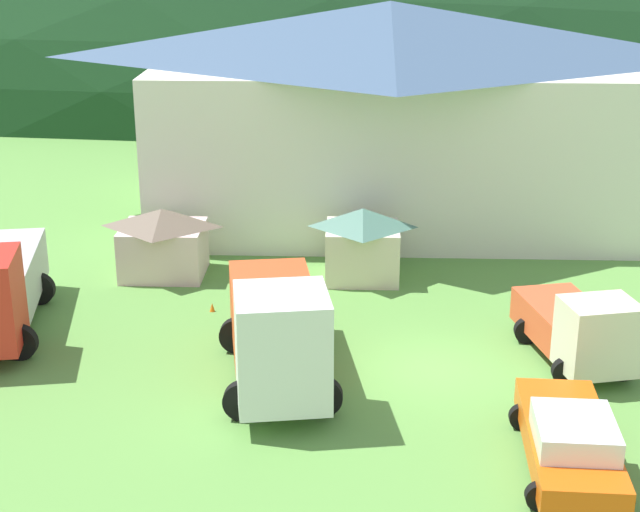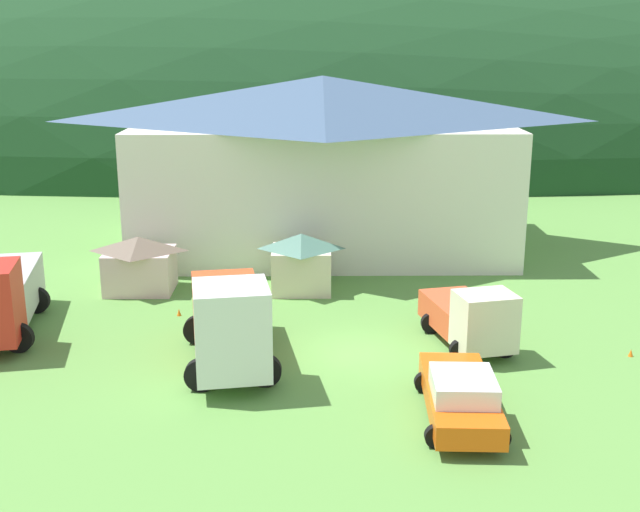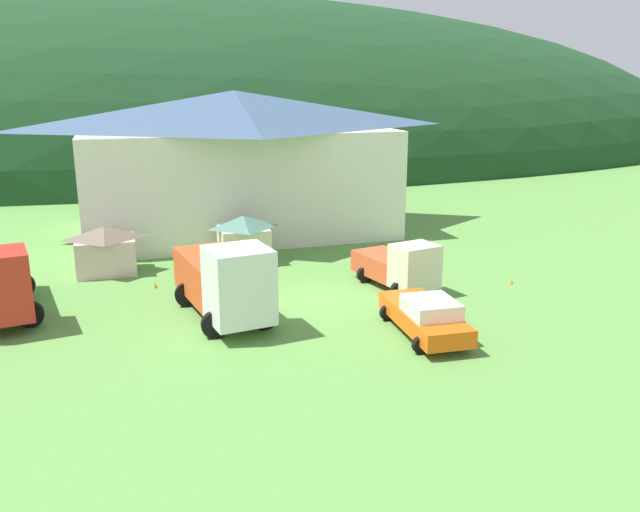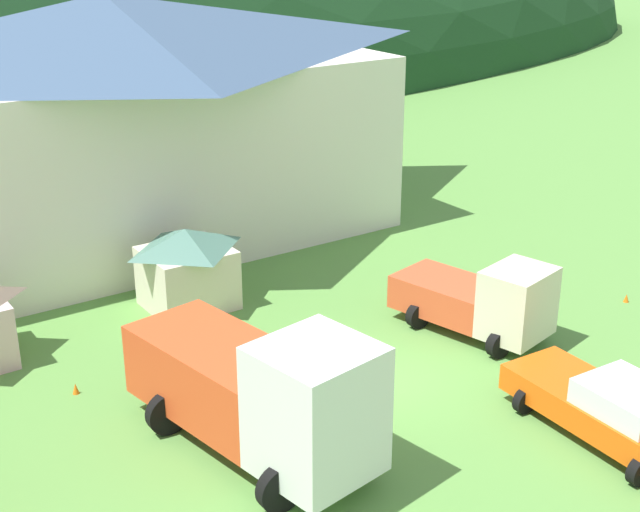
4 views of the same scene
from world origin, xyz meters
The scene contains 9 objects.
ground_plane centered at (0.00, 0.00, 0.00)m, with size 200.00×200.00×0.00m, color #5B9342.
forested_hill_backdrop centered at (0.00, 58.58, 0.00)m, with size 151.69×60.00×39.99m, color #193D1E.
depot_building centered at (-0.94, 15.47, 4.75)m, with size 20.84×12.54×9.21m.
play_shed_cream centered at (-2.02, 7.43, 1.38)m, with size 2.85×2.62×2.67m.
play_shed_pink centered at (-9.33, 7.50, 1.31)m, with size 3.21×2.69×2.54m.
heavy_rig_white centered at (-4.43, -1.23, 1.74)m, with size 3.83×7.28×3.54m.
light_truck_cream centered at (4.32, 0.47, 1.18)m, with size 3.11×5.14×2.47m.
service_pickup_orange centered at (2.88, -5.37, 0.83)m, with size 2.58×5.39×1.66m.
traffic_cone_mid_row centered at (-7.07, 4.08, 0.00)m, with size 0.36×0.36×0.60m, color orange.
Camera 1 is at (-2.28, -25.69, 12.71)m, focal length 54.13 mm.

